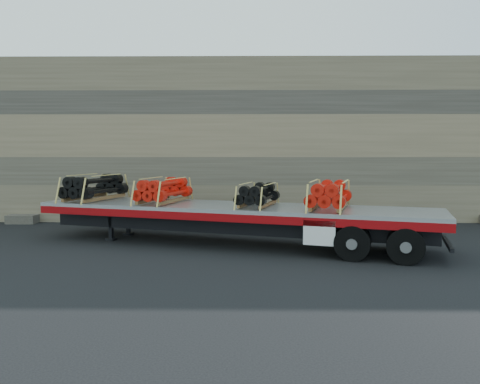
% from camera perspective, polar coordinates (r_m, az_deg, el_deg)
% --- Properties ---
extents(ground, '(120.00, 120.00, 0.00)m').
position_cam_1_polar(ground, '(15.21, -4.92, -6.59)').
color(ground, black).
rests_on(ground, ground).
extents(rock_wall, '(44.00, 3.00, 7.00)m').
position_cam_1_polar(rock_wall, '(21.38, -3.26, 6.20)').
color(rock_wall, '#7A6B54').
rests_on(rock_wall, ground).
extents(trailer, '(13.19, 6.25, 1.30)m').
position_cam_1_polar(trailer, '(15.27, -0.95, -4.04)').
color(trailer, '#B0B3B8').
rests_on(trailer, ground).
extents(bundle_front, '(1.90, 2.71, 0.87)m').
position_cam_1_polar(bundle_front, '(17.52, -17.27, 0.48)').
color(bundle_front, black).
rests_on(bundle_front, trailer).
extents(bundle_midfront, '(1.75, 2.50, 0.80)m').
position_cam_1_polar(bundle_midfront, '(16.11, -9.30, 0.14)').
color(bundle_midfront, red).
rests_on(bundle_midfront, trailer).
extents(bundle_midrear, '(1.51, 2.15, 0.69)m').
position_cam_1_polar(bundle_midrear, '(14.89, 2.19, -0.40)').
color(bundle_midrear, black).
rests_on(bundle_midrear, trailer).
extents(bundle_rear, '(1.78, 2.54, 0.81)m').
position_cam_1_polar(bundle_rear, '(14.44, 10.84, -0.42)').
color(bundle_rear, red).
rests_on(bundle_rear, trailer).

